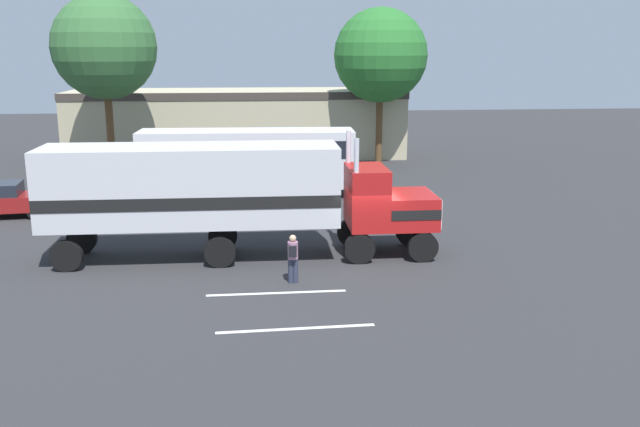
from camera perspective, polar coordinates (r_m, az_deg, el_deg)
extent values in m
plane|color=#2D2D30|center=(25.75, 3.73, -3.62)|extent=(120.00, 120.00, 0.00)
cube|color=silver|center=(22.12, -3.58, -6.52)|extent=(4.40, 0.20, 0.01)
cube|color=silver|center=(19.42, -1.99, -9.41)|extent=(4.40, 0.32, 0.01)
cube|color=#B21919|center=(26.04, 7.30, 0.37)|extent=(1.82, 2.52, 1.20)
cube|color=#B21919|center=(25.64, 3.83, 1.38)|extent=(1.42, 2.51, 2.20)
cube|color=silver|center=(26.25, 9.30, 0.40)|extent=(0.10, 2.10, 1.08)
cube|color=black|center=(26.02, 7.30, 0.49)|extent=(1.82, 2.56, 0.36)
cylinder|color=silver|center=(26.51, 2.31, 3.13)|extent=(0.18, 0.18, 3.40)
cylinder|color=silver|center=(24.37, 2.97, 2.20)|extent=(0.18, 0.18, 3.40)
cube|color=silver|center=(25.34, -10.49, 2.31)|extent=(10.53, 2.70, 2.80)
cube|color=black|center=(25.42, -10.45, 1.38)|extent=(10.53, 2.74, 0.44)
cylinder|color=silver|center=(27.24, 4.25, -0.60)|extent=(1.31, 0.65, 0.64)
cylinder|color=black|center=(27.42, 7.35, -1.44)|extent=(1.10, 0.31, 1.10)
cylinder|color=black|center=(25.36, 8.41, -2.72)|extent=(1.10, 0.31, 1.10)
cylinder|color=black|center=(27.02, 2.58, -1.57)|extent=(1.10, 0.31, 1.10)
cylinder|color=black|center=(24.93, 3.25, -2.87)|extent=(1.10, 0.31, 1.10)
cylinder|color=black|center=(26.83, -7.96, -1.80)|extent=(1.10, 0.31, 1.10)
cylinder|color=black|center=(24.72, -8.19, -3.13)|extent=(1.10, 0.31, 1.10)
cylinder|color=black|center=(27.61, -18.91, -1.97)|extent=(1.10, 0.31, 1.10)
cylinder|color=black|center=(25.56, -20.04, -3.28)|extent=(1.10, 0.31, 1.10)
cylinder|color=#2D3347|center=(22.92, -2.41, -4.71)|extent=(0.18, 0.18, 0.82)
cylinder|color=#2D3347|center=(22.91, -2.03, -4.71)|extent=(0.18, 0.18, 0.82)
cylinder|color=#A5728C|center=(22.71, -2.23, -3.03)|extent=(0.34, 0.34, 0.58)
sphere|color=tan|center=(22.60, -2.24, -2.04)|extent=(0.23, 0.23, 0.23)
cube|color=black|center=(22.51, -2.26, -3.10)|extent=(0.28, 0.19, 0.36)
cube|color=silver|center=(36.30, -5.99, 4.52)|extent=(11.10, 3.03, 2.90)
cube|color=black|center=(36.22, -6.01, 5.42)|extent=(10.44, 3.04, 0.90)
cylinder|color=black|center=(37.68, 0.39, 2.68)|extent=(1.01, 0.32, 1.00)
cylinder|color=black|center=(35.48, 0.62, 2.00)|extent=(1.01, 0.32, 1.00)
cylinder|color=black|center=(38.02, -11.44, 2.51)|extent=(1.01, 0.32, 1.00)
cylinder|color=black|center=(35.83, -11.94, 1.82)|extent=(1.01, 0.32, 1.00)
cube|color=maroon|center=(34.82, -24.57, 0.83)|extent=(4.55, 2.22, 0.70)
cylinder|color=black|center=(35.32, -21.87, 0.67)|extent=(0.66, 0.28, 0.64)
cylinder|color=black|center=(33.83, -22.33, 0.09)|extent=(0.66, 0.28, 0.64)
cylinder|color=brown|center=(46.55, 4.86, 7.14)|extent=(0.44, 0.44, 4.91)
sphere|color=#286D2B|center=(46.28, 4.97, 12.78)|extent=(6.07, 6.07, 6.07)
cylinder|color=brown|center=(43.31, -16.78, 6.51)|extent=(0.44, 0.44, 5.46)
sphere|color=#346634|center=(43.04, -17.23, 12.89)|extent=(6.01, 6.01, 6.01)
cube|color=#B7AD8C|center=(49.90, -6.73, 7.35)|extent=(23.13, 6.23, 4.63)
cube|color=#3F3833|center=(49.72, -6.79, 9.72)|extent=(23.23, 6.33, 0.50)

